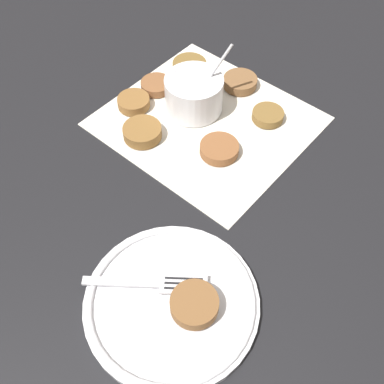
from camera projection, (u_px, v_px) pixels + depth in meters
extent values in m
plane|color=black|center=(209.00, 113.00, 0.82)|extent=(4.00, 4.00, 0.00)
cube|color=silver|center=(207.00, 121.00, 0.80)|extent=(0.38, 0.36, 0.00)
cylinder|color=silver|center=(194.00, 94.00, 0.79)|extent=(0.10, 0.10, 0.06)
cylinder|color=gold|center=(194.00, 99.00, 0.80)|extent=(0.09, 0.09, 0.04)
cone|color=silver|center=(170.00, 74.00, 0.79)|extent=(0.02, 0.02, 0.02)
cylinder|color=silver|center=(212.00, 74.00, 0.77)|extent=(0.05, 0.06, 0.11)
cylinder|color=brown|center=(219.00, 149.00, 0.75)|extent=(0.07, 0.07, 0.02)
cylinder|color=brown|center=(142.00, 132.00, 0.77)|extent=(0.07, 0.07, 0.02)
cylinder|color=brown|center=(157.00, 84.00, 0.84)|extent=(0.06, 0.06, 0.02)
cylinder|color=brown|center=(268.00, 115.00, 0.80)|extent=(0.06, 0.06, 0.02)
cylinder|color=brown|center=(190.00, 67.00, 0.87)|extent=(0.07, 0.07, 0.02)
cylinder|color=brown|center=(240.00, 82.00, 0.85)|extent=(0.06, 0.06, 0.02)
cylinder|color=brown|center=(134.00, 102.00, 0.81)|extent=(0.06, 0.06, 0.02)
cylinder|color=silver|center=(172.00, 303.00, 0.59)|extent=(0.23, 0.23, 0.01)
torus|color=silver|center=(171.00, 300.00, 0.59)|extent=(0.22, 0.22, 0.01)
cylinder|color=brown|center=(194.00, 304.00, 0.57)|extent=(0.06, 0.06, 0.02)
cube|color=silver|center=(121.00, 282.00, 0.59)|extent=(0.10, 0.06, 0.00)
cube|color=silver|center=(184.00, 284.00, 0.59)|extent=(0.07, 0.06, 0.00)
cube|color=black|center=(183.00, 289.00, 0.59)|extent=(0.05, 0.03, 0.00)
cube|color=black|center=(184.00, 283.00, 0.59)|extent=(0.05, 0.03, 0.00)
cube|color=black|center=(184.00, 278.00, 0.60)|extent=(0.05, 0.03, 0.00)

